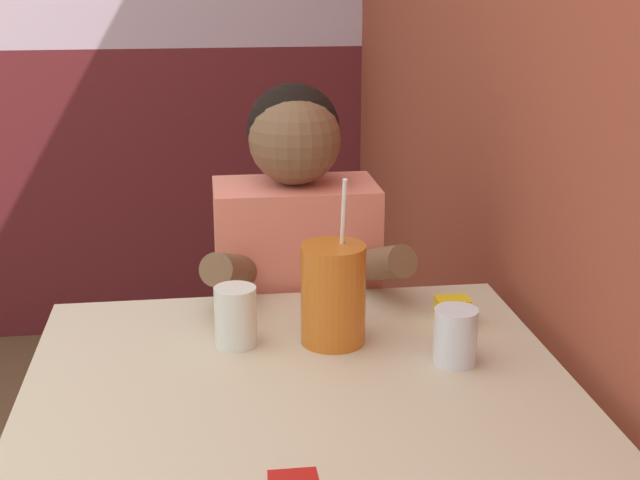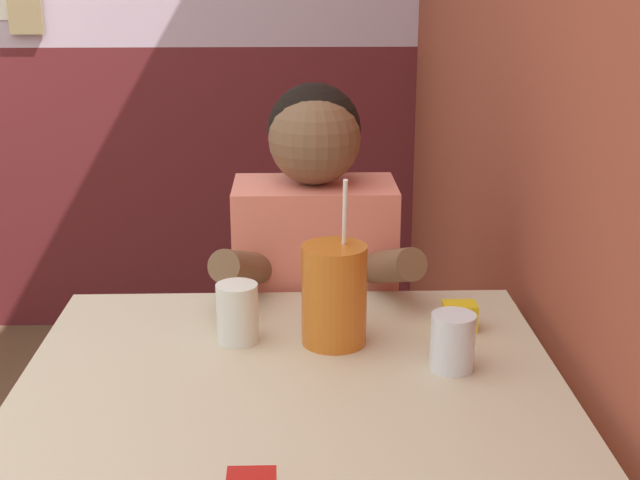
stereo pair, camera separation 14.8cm
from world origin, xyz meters
TOP-DOWN VIEW (x-y plane):
  - main_table at (0.94, 0.29)m, footprint 0.87×0.88m
  - person_seated at (0.99, 0.85)m, footprint 0.42×0.40m
  - cocktail_pitcher at (1.02, 0.49)m, footprint 0.11×0.11m
  - glass_near_pitcher at (1.21, 0.37)m, footprint 0.07×0.07m
  - glass_center at (0.85, 0.50)m, footprint 0.07×0.07m
  - condiment_mustard at (1.25, 0.54)m, footprint 0.06×0.04m

SIDE VIEW (x-z plane):
  - person_seated at x=0.99m, z-range 0.02..1.19m
  - main_table at x=0.94m, z-range 0.31..1.08m
  - condiment_mustard at x=1.25m, z-range 0.77..0.82m
  - glass_near_pitcher at x=1.21m, z-range 0.77..0.86m
  - glass_center at x=0.85m, z-range 0.77..0.87m
  - cocktail_pitcher at x=1.02m, z-range 0.71..1.01m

